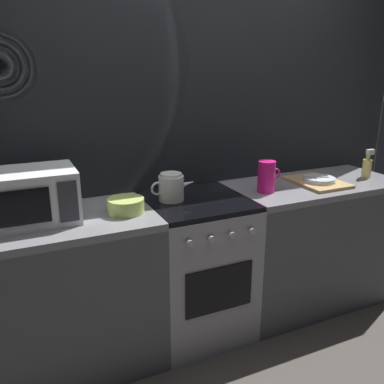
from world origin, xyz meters
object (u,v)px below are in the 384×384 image
(kettle, at_px, (171,187))
(mixing_bowl, at_px, (126,205))
(dish_pile, at_px, (318,181))
(stove_unit, at_px, (197,267))
(spray_bottle, at_px, (367,167))
(microwave, at_px, (30,196))
(pitcher, at_px, (267,177))

(kettle, xyz_separation_m, mixing_bowl, (-0.30, -0.09, -0.04))
(mixing_bowl, distance_m, dish_pile, 1.34)
(stove_unit, xyz_separation_m, spray_bottle, (1.32, -0.05, 0.53))
(dish_pile, height_order, spray_bottle, spray_bottle)
(stove_unit, bearing_deg, microwave, 178.15)
(mixing_bowl, distance_m, pitcher, 0.92)
(spray_bottle, bearing_deg, kettle, 176.06)
(mixing_bowl, height_order, pitcher, pitcher)
(pitcher, bearing_deg, microwave, 176.98)
(kettle, distance_m, spray_bottle, 1.47)
(kettle, distance_m, pitcher, 0.62)
(microwave, xyz_separation_m, spray_bottle, (2.24, -0.08, -0.06))
(mixing_bowl, bearing_deg, pitcher, 0.07)
(spray_bottle, bearing_deg, dish_pile, 177.75)
(stove_unit, height_order, kettle, kettle)
(stove_unit, bearing_deg, dish_pile, -2.18)
(pitcher, xyz_separation_m, dish_pile, (0.43, 0.01, -0.08))
(stove_unit, bearing_deg, pitcher, -5.34)
(kettle, height_order, spray_bottle, spray_bottle)
(stove_unit, height_order, spray_bottle, spray_bottle)
(microwave, bearing_deg, stove_unit, -1.85)
(stove_unit, distance_m, dish_pile, 1.01)
(pitcher, bearing_deg, stove_unit, 174.66)
(kettle, xyz_separation_m, dish_pile, (1.03, -0.08, -0.06))
(kettle, xyz_separation_m, spray_bottle, (1.46, -0.10, -0.00))
(microwave, bearing_deg, spray_bottle, -2.05)
(dish_pile, bearing_deg, spray_bottle, -2.25)
(mixing_bowl, distance_m, spray_bottle, 1.77)
(stove_unit, height_order, microwave, microwave)
(stove_unit, distance_m, pitcher, 0.72)
(microwave, relative_size, kettle, 1.62)
(dish_pile, bearing_deg, mixing_bowl, -179.54)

